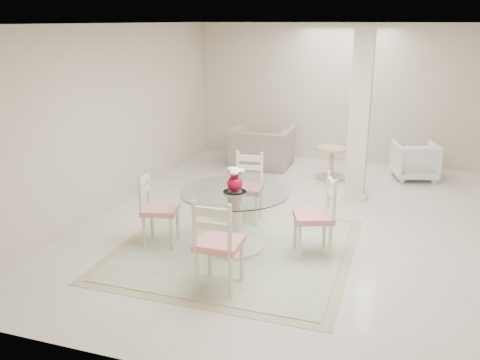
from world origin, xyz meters
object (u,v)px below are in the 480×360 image
(armchair_white, at_px, (415,161))
(dining_chair_east, at_px, (319,210))
(column, at_px, (360,115))
(dining_table, at_px, (235,220))
(side_table, at_px, (331,164))
(red_vase, at_px, (235,180))
(dining_chair_west, at_px, (155,203))
(dining_chair_north, at_px, (248,182))
(recliner_taupe, at_px, (261,147))
(dining_chair_south, at_px, (217,238))

(armchair_white, bearing_deg, dining_chair_east, 57.36)
(column, xyz_separation_m, armchair_white, (0.90, 1.38, -1.02))
(dining_table, distance_m, side_table, 3.45)
(red_vase, relative_size, dining_chair_west, 0.28)
(column, distance_m, side_table, 1.52)
(dining_chair_north, bearing_deg, armchair_white, 46.02)
(column, xyz_separation_m, recliner_taupe, (-1.95, 1.29, -0.96))
(recliner_taupe, relative_size, armchair_white, 1.62)
(dining_chair_west, height_order, recliner_taupe, dining_chair_west)
(column, distance_m, dining_chair_east, 2.41)
(dining_table, distance_m, dining_chair_south, 1.04)
(recliner_taupe, distance_m, armchair_white, 2.85)
(dining_chair_west, bearing_deg, column, -52.19)
(armchair_white, relative_size, side_table, 1.29)
(red_vase, relative_size, dining_chair_south, 0.26)
(dining_chair_south, xyz_separation_m, armchair_white, (1.95, 4.84, -0.27))
(dining_table, height_order, side_table, dining_table)
(red_vase, xyz_separation_m, armchair_white, (2.10, 3.83, -0.58))
(dining_chair_south, bearing_deg, side_table, -97.53)
(side_table, bearing_deg, armchair_white, 17.74)
(dining_chair_west, bearing_deg, dining_chair_south, -138.33)
(armchair_white, bearing_deg, red_vase, 45.29)
(column, relative_size, dining_chair_south, 2.36)
(dining_chair_north, height_order, dining_chair_west, dining_chair_north)
(dining_chair_west, relative_size, armchair_white, 1.43)
(side_table, bearing_deg, dining_chair_east, -84.27)
(dining_chair_north, bearing_deg, dining_table, -86.58)
(dining_table, height_order, dining_chair_north, dining_chair_north)
(column, xyz_separation_m, dining_chair_west, (-2.21, -2.61, -0.80))
(dining_chair_north, distance_m, recliner_taupe, 2.79)
(recliner_taupe, bearing_deg, armchair_white, -178.16)
(red_vase, bearing_deg, dining_chair_east, 9.81)
(dining_chair_west, xyz_separation_m, dining_chair_south, (1.15, -0.85, 0.05))
(dining_chair_north, bearing_deg, recliner_taupe, 96.91)
(recliner_taupe, bearing_deg, dining_chair_west, 86.10)
(dining_chair_south, bearing_deg, armchair_white, -112.54)
(dining_chair_west, distance_m, dining_chair_south, 1.43)
(dining_chair_south, bearing_deg, dining_chair_east, -126.42)
(dining_chair_east, relative_size, dining_chair_north, 1.04)
(armchair_white, bearing_deg, side_table, 1.78)
(side_table, bearing_deg, red_vase, -101.45)
(column, bearing_deg, dining_table, -116.14)
(dining_chair_north, height_order, side_table, dining_chair_north)
(red_vase, relative_size, dining_chair_east, 0.27)
(red_vase, distance_m, dining_chair_west, 1.08)
(dining_chair_east, xyz_separation_m, armchair_white, (1.10, 3.66, -0.25))
(red_vase, distance_m, dining_chair_east, 1.07)
(dining_table, bearing_deg, side_table, 78.53)
(dining_chair_east, relative_size, recliner_taupe, 0.93)
(armchair_white, bearing_deg, column, 40.95)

